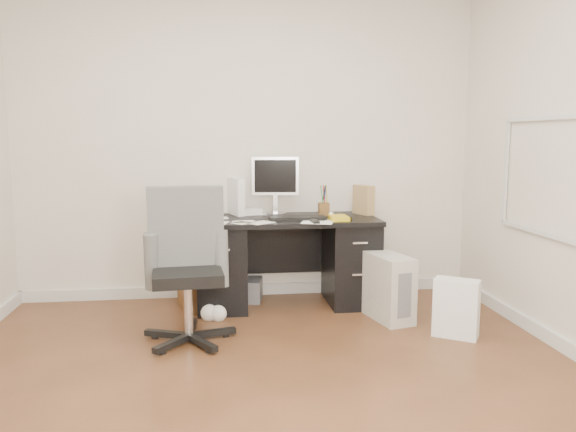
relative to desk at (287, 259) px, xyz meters
name	(u,v)px	position (x,y,z in m)	size (l,w,h in m)	color
ground	(270,392)	(-0.30, -1.65, -0.40)	(4.00, 4.00, 0.00)	#482D17
room_shell	(275,91)	(-0.27, -1.62, 1.26)	(4.02, 4.02, 2.71)	beige
desk	(287,259)	(0.00, 0.00, 0.00)	(1.50, 0.70, 0.75)	black
loose_papers	(264,219)	(-0.20, -0.05, 0.35)	(1.10, 0.60, 0.00)	white
lcd_monitor	(275,185)	(-0.08, 0.20, 0.61)	(0.41, 0.23, 0.51)	silver
keyboard	(297,218)	(0.07, -0.12, 0.36)	(0.46, 0.16, 0.03)	black
computer_mouse	(331,214)	(0.37, -0.03, 0.38)	(0.05, 0.05, 0.05)	silver
travel_mug	(204,210)	(-0.69, -0.04, 0.43)	(0.07, 0.07, 0.16)	#16148E
white_binder	(236,196)	(-0.42, 0.24, 0.51)	(0.13, 0.28, 0.32)	white
magazine_file	(364,200)	(0.69, 0.13, 0.48)	(0.11, 0.22, 0.25)	olive
pen_cup	(324,200)	(0.33, 0.10, 0.48)	(0.11, 0.11, 0.26)	#583819
yellow_book	(339,218)	(0.41, -0.18, 0.37)	(0.16, 0.20, 0.03)	gold
paper_remote	(317,221)	(0.20, -0.30, 0.36)	(0.25, 0.20, 0.02)	white
office_chair	(187,267)	(-0.79, -0.80, 0.14)	(0.61, 0.61, 1.07)	#515351
pc_tower	(387,286)	(0.73, -0.46, -0.14)	(0.23, 0.51, 0.51)	#ACA99C
shopping_bag	(456,308)	(1.10, -0.93, -0.19)	(0.31, 0.22, 0.42)	white
wicker_basket	(205,283)	(-0.69, 0.03, -0.20)	(0.40, 0.40, 0.40)	#533119
desk_printer	(243,290)	(-0.37, 0.16, -0.30)	(0.32, 0.27, 0.19)	slate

